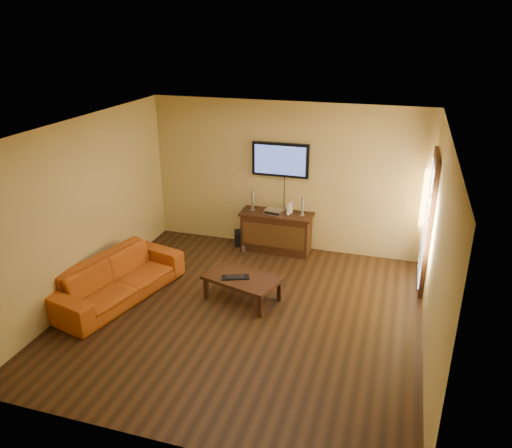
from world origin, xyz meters
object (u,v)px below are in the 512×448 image
at_px(av_receiver, 274,212).
at_px(keyboard, 235,277).
at_px(television, 280,160).
at_px(bottle, 244,250).
at_px(subwoofer, 242,238).
at_px(speaker_left, 253,201).
at_px(coffee_table, 242,280).
at_px(sofa, 117,272).
at_px(media_console, 276,232).
at_px(speaker_right, 302,207).
at_px(game_console, 290,209).

bearing_deg(av_receiver, keyboard, -84.09).
bearing_deg(television, bottle, -132.37).
bearing_deg(keyboard, av_receiver, 87.04).
bearing_deg(subwoofer, keyboard, -96.55).
height_order(speaker_left, keyboard, speaker_left).
bearing_deg(coffee_table, subwoofer, 108.71).
bearing_deg(sofa, speaker_left, -17.25).
height_order(coffee_table, keyboard, keyboard).
bearing_deg(media_console, sofa, -128.89).
bearing_deg(media_console, av_receiver, -148.83).
distance_m(speaker_left, speaker_right, 0.92).
distance_m(bottle, keyboard, 1.63).
bearing_deg(keyboard, subwoofer, 105.81).
distance_m(av_receiver, keyboard, 1.93).
relative_size(speaker_left, game_console, 1.86).
relative_size(media_console, speaker_right, 4.00).
height_order(speaker_left, speaker_right, speaker_left).
xyz_separation_m(speaker_left, av_receiver, (0.43, -0.05, -0.13)).
distance_m(television, sofa, 3.41).
bearing_deg(bottle, av_receiver, 34.82).
bearing_deg(keyboard, speaker_left, 99.67).
bearing_deg(coffee_table, media_console, 88.66).
distance_m(media_console, sofa, 3.00).
bearing_deg(coffee_table, sofa, -165.09).
bearing_deg(television, coffee_table, -91.20).
bearing_deg(keyboard, sofa, -166.20).
xyz_separation_m(sofa, speaker_left, (1.42, 2.36, 0.48)).
bearing_deg(sofa, television, -22.69).
distance_m(speaker_left, keyboard, 2.02).
distance_m(coffee_table, bottle, 1.58).
xyz_separation_m(television, speaker_right, (0.46, -0.17, -0.79)).
bearing_deg(av_receiver, game_console, 22.42).
bearing_deg(media_console, coffee_table, -91.34).
height_order(media_console, av_receiver, av_receiver).
height_order(sofa, game_console, game_console).
bearing_deg(media_console, television, 90.00).
height_order(television, subwoofer, television).
bearing_deg(coffee_table, speaker_left, 102.61).
bearing_deg(coffee_table, television, 88.80).
bearing_deg(speaker_left, coffee_table, -77.39).
xyz_separation_m(speaker_right, keyboard, (-0.59, -1.94, -0.49)).
relative_size(subwoofer, keyboard, 0.60).
xyz_separation_m(television, subwoofer, (-0.69, -0.14, -1.54)).
bearing_deg(game_console, speaker_left, -161.95).
bearing_deg(game_console, coffee_table, -81.72).
bearing_deg(television, av_receiver, -98.65).
relative_size(television, bottle, 5.52).
relative_size(television, subwoofer, 3.91).
distance_m(television, coffee_table, 2.45).
xyz_separation_m(television, coffee_table, (-0.04, -2.06, -1.34)).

